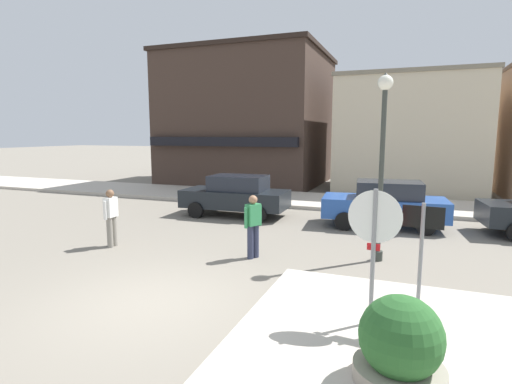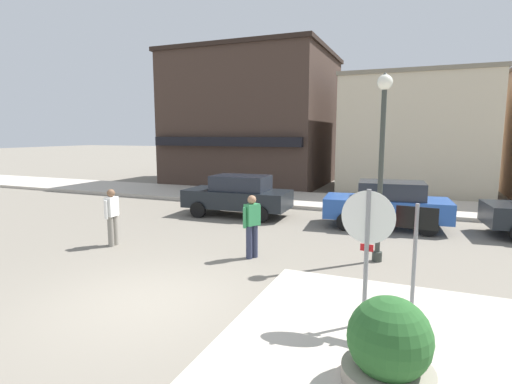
# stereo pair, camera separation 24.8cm
# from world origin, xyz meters

# --- Properties ---
(ground_plane) EXTENTS (160.00, 160.00, 0.00)m
(ground_plane) POSITION_xyz_m (0.00, 0.00, 0.00)
(ground_plane) COLOR gray
(sidewalk_corner) EXTENTS (6.40, 4.80, 0.15)m
(sidewalk_corner) POSITION_xyz_m (5.14, -0.06, 0.07)
(sidewalk_corner) COLOR beige
(sidewalk_corner) RESTS_ON ground
(kerb_far) EXTENTS (80.00, 4.00, 0.15)m
(kerb_far) POSITION_xyz_m (0.00, 12.02, 0.07)
(kerb_far) COLOR beige
(kerb_far) RESTS_ON ground
(stop_sign) EXTENTS (0.82, 0.11, 2.30)m
(stop_sign) POSITION_xyz_m (3.90, 0.35, 1.52)
(stop_sign) COLOR gray
(stop_sign) RESTS_ON ground
(one_way_sign) EXTENTS (0.60, 0.08, 2.10)m
(one_way_sign) POSITION_xyz_m (4.58, 0.52, 1.33)
(one_way_sign) COLOR gray
(one_way_sign) RESTS_ON ground
(planter) EXTENTS (1.10, 1.10, 1.23)m
(planter) POSITION_xyz_m (4.36, -1.09, 0.56)
(planter) COLOR gray
(planter) RESTS_ON ground
(lamp_post) EXTENTS (0.36, 0.36, 4.54)m
(lamp_post) POSITION_xyz_m (3.74, 4.17, 2.96)
(lamp_post) COLOR #333833
(lamp_post) RESTS_ON ground
(parked_car_nearest) EXTENTS (4.05, 1.97, 1.56)m
(parked_car_nearest) POSITION_xyz_m (-1.76, 7.89, 0.81)
(parked_car_nearest) COLOR black
(parked_car_nearest) RESTS_ON ground
(parked_car_second) EXTENTS (4.14, 2.16, 1.56)m
(parked_car_second) POSITION_xyz_m (3.67, 8.00, 0.81)
(parked_car_second) COLOR #234C9E
(parked_car_second) RESTS_ON ground
(pedestrian_crossing_near) EXTENTS (0.36, 0.53, 1.61)m
(pedestrian_crossing_near) POSITION_xyz_m (0.76, 3.24, 0.87)
(pedestrian_crossing_near) COLOR #2D334C
(pedestrian_crossing_near) RESTS_ON ground
(pedestrian_crossing_far) EXTENTS (0.24, 0.55, 1.61)m
(pedestrian_crossing_far) POSITION_xyz_m (-3.29, 2.80, 0.87)
(pedestrian_crossing_far) COLOR gray
(pedestrian_crossing_far) RESTS_ON ground
(building_corner_shop) EXTENTS (9.54, 8.90, 8.06)m
(building_corner_shop) POSITION_xyz_m (-5.32, 18.22, 4.03)
(building_corner_shop) COLOR #3D2D26
(building_corner_shop) RESTS_ON ground
(building_storefront_left_near) EXTENTS (7.42, 6.95, 6.16)m
(building_storefront_left_near) POSITION_xyz_m (4.28, 17.89, 3.08)
(building_storefront_left_near) COLOR beige
(building_storefront_left_near) RESTS_ON ground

